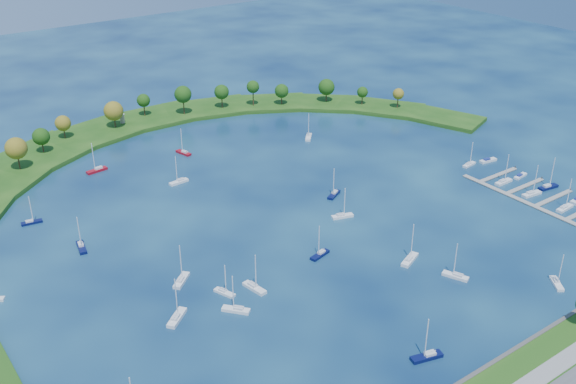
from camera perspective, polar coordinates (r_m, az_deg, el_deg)
ground at (r=252.42m, az=-0.25°, el=-1.52°), size 700.00×700.00×0.00m
breakwater at (r=271.12m, az=-14.36°, el=-0.09°), size 286.74×247.64×2.00m
breakwater_trees at (r=312.17m, az=-12.63°, el=5.61°), size 241.59×91.38×14.87m
harbor_tower at (r=340.02m, az=-13.94°, el=6.11°), size 2.60×2.60×4.58m
dock_system at (r=273.57m, az=22.30°, el=-1.25°), size 24.28×82.00×1.60m
moored_boat_2 at (r=197.94m, az=-9.47°, el=-10.45°), size 8.73×7.72×13.44m
moored_boat_3 at (r=262.98m, az=3.94°, el=-0.14°), size 8.32×5.85×12.05m
moored_boat_4 at (r=247.50m, az=4.65°, el=-1.99°), size 8.46×4.65×11.98m
moored_boat_5 at (r=303.57m, az=-8.90°, el=3.38°), size 4.20×8.45×11.97m
moored_boat_6 at (r=199.00m, az=-4.45°, el=-9.90°), size 7.14×7.89×12.25m
moored_boat_7 at (r=238.21m, az=-17.22°, el=-4.44°), size 3.98×8.88×12.62m
moored_boat_8 at (r=317.58m, az=1.77°, el=4.77°), size 7.56×7.90×12.56m
moored_boat_9 at (r=219.36m, az=14.11°, el=-6.89°), size 5.36×8.55×12.20m
moored_boat_10 at (r=224.46m, az=10.34°, el=-5.62°), size 9.47×5.90×13.50m
moored_boat_11 at (r=294.09m, az=-15.98°, el=1.86°), size 9.20×3.55×13.18m
moored_boat_12 at (r=186.01m, az=11.77°, el=-13.50°), size 9.27×4.81×13.12m
moored_boat_13 at (r=225.63m, az=21.94°, el=-7.16°), size 6.41×7.55×11.45m
moored_boat_14 at (r=276.30m, az=-9.29°, el=0.93°), size 8.36×2.91×12.07m
moored_boat_15 at (r=213.43m, az=-9.09°, el=-7.38°), size 8.22×7.58×12.86m
moored_boat_16 at (r=259.97m, az=-21.04°, el=-2.36°), size 7.65×3.26×10.90m
moored_boat_17 at (r=223.82m, az=2.74°, el=-5.28°), size 8.31×4.05×11.76m
moored_boat_18 at (r=207.77m, az=-2.89°, el=-8.08°), size 3.82×8.94×12.74m
moored_boat_19 at (r=206.49m, az=-5.45°, el=-8.44°), size 4.32×7.45×10.57m
docked_boat_4 at (r=273.01m, az=22.53°, el=-1.21°), size 8.68×2.87×12.58m
docked_boat_6 at (r=279.67m, az=20.06°, el=-0.09°), size 8.99×3.51×12.87m
docked_boat_7 at (r=287.75m, az=21.30°, el=0.45°), size 9.32×3.82×13.30m
docked_boat_8 at (r=286.33m, az=17.90°, el=0.88°), size 8.60×2.48×12.60m
docked_boat_9 at (r=294.25m, az=19.19°, el=1.31°), size 7.78×3.18×1.54m
docked_boat_10 at (r=298.77m, az=15.20°, el=2.34°), size 7.50×2.98×10.72m
docked_boat_11 at (r=305.11m, az=16.68°, el=2.61°), size 8.53×3.50×1.69m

